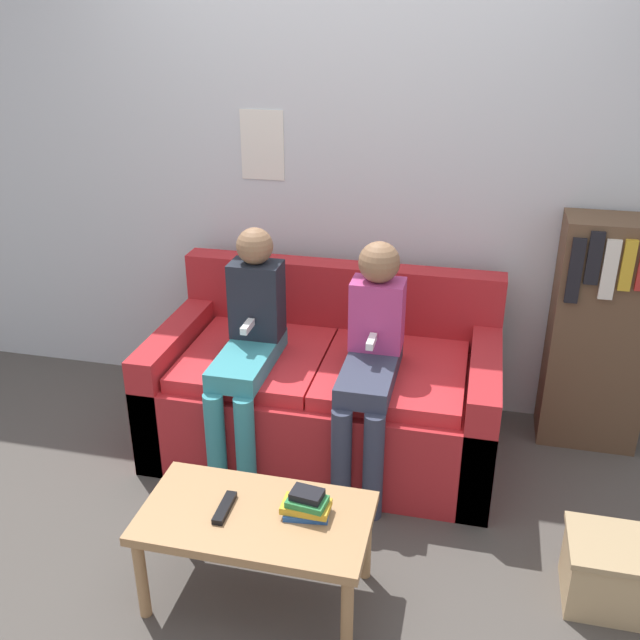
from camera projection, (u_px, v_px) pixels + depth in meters
ground_plane at (298, 511)px, 3.18m from camera, size 10.00×10.00×0.00m
wall_back at (350, 167)px, 3.62m from camera, size 8.00×0.06×2.60m
couch at (326, 392)px, 3.55m from camera, size 1.65×0.90×0.85m
coffee_table at (256, 525)px, 2.60m from camera, size 0.84×0.46×0.39m
person_left at (248, 341)px, 3.29m from camera, size 0.24×0.60×1.14m
person_right at (371, 354)px, 3.17m from camera, size 0.24×0.60×1.12m
tv_remote at (225, 508)px, 2.60m from camera, size 0.04×0.17×0.02m
book_stack at (307, 505)px, 2.56m from camera, size 0.18×0.12×0.10m
bookshelf at (600, 334)px, 3.48m from camera, size 0.47×0.30×1.17m
storage_box at (616, 573)px, 2.66m from camera, size 0.38×0.30×0.27m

